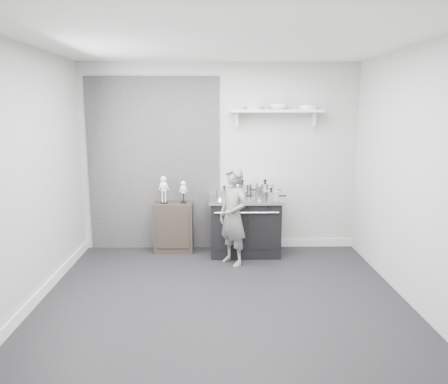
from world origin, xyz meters
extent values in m
plane|color=black|center=(0.00, 0.00, 0.00)|extent=(4.00, 4.00, 0.00)
cube|color=#A6A6A4|center=(0.00, 1.80, 1.35)|extent=(4.00, 0.02, 2.70)
cube|color=#A6A6A4|center=(0.00, -1.80, 1.35)|extent=(4.00, 0.02, 2.70)
cube|color=#A6A6A4|center=(-2.00, 0.00, 1.35)|extent=(0.02, 3.60, 2.70)
cube|color=#A6A6A4|center=(2.00, 0.00, 1.35)|extent=(0.02, 3.60, 2.70)
cube|color=silver|center=(0.00, 0.00, 2.70)|extent=(4.00, 3.60, 0.02)
cube|color=black|center=(-0.95, 1.79, 1.25)|extent=(1.90, 0.02, 2.50)
cube|color=silver|center=(1.00, 1.78, 0.06)|extent=(2.00, 0.03, 0.12)
cube|color=silver|center=(-1.98, 0.00, 0.06)|extent=(0.03, 3.60, 0.12)
cube|color=silver|center=(0.80, 1.67, 2.02)|extent=(1.30, 0.26, 0.04)
cube|color=silver|center=(0.25, 1.74, 1.90)|extent=(0.03, 0.12, 0.20)
cube|color=silver|center=(1.35, 1.74, 1.90)|extent=(0.03, 0.12, 0.20)
cube|color=black|center=(0.36, 1.48, 0.39)|extent=(0.97, 0.58, 0.77)
cube|color=silver|center=(0.36, 1.48, 0.80)|extent=(1.02, 0.62, 0.05)
cube|color=black|center=(0.13, 1.19, 0.41)|extent=(0.41, 0.02, 0.50)
cube|color=black|center=(0.59, 1.19, 0.41)|extent=(0.41, 0.02, 0.50)
cylinder|color=silver|center=(0.36, 1.16, 0.68)|extent=(0.87, 0.02, 0.02)
cylinder|color=black|center=(0.07, 1.18, 0.75)|extent=(0.04, 0.03, 0.04)
cylinder|color=black|center=(0.36, 1.18, 0.75)|extent=(0.04, 0.03, 0.04)
cylinder|color=black|center=(0.65, 1.18, 0.75)|extent=(0.04, 0.03, 0.04)
cube|color=black|center=(-0.67, 1.61, 0.36)|extent=(0.55, 0.32, 0.72)
imported|color=slate|center=(0.17, 1.05, 0.65)|extent=(0.54, 0.56, 1.30)
cylinder|color=silver|center=(0.06, 1.38, 0.89)|extent=(0.23, 0.23, 0.13)
cylinder|color=silver|center=(0.06, 1.38, 0.96)|extent=(0.24, 0.24, 0.01)
sphere|color=black|center=(0.06, 1.38, 0.99)|extent=(0.04, 0.04, 0.04)
cylinder|color=black|center=(0.21, 1.38, 0.89)|extent=(0.10, 0.02, 0.02)
cylinder|color=silver|center=(0.32, 1.60, 0.91)|extent=(0.29, 0.29, 0.17)
cylinder|color=silver|center=(0.32, 1.60, 1.00)|extent=(0.30, 0.30, 0.02)
sphere|color=black|center=(0.32, 1.60, 1.03)|extent=(0.05, 0.05, 0.05)
cylinder|color=black|center=(0.51, 1.60, 0.91)|extent=(0.10, 0.02, 0.02)
cylinder|color=silver|center=(0.65, 1.56, 0.91)|extent=(0.27, 0.27, 0.18)
cylinder|color=silver|center=(0.65, 1.56, 1.01)|extent=(0.28, 0.28, 0.02)
sphere|color=black|center=(0.65, 1.56, 1.04)|extent=(0.05, 0.05, 0.05)
cylinder|color=black|center=(0.82, 1.56, 0.91)|extent=(0.10, 0.02, 0.02)
cylinder|color=silver|center=(0.70, 1.29, 0.88)|extent=(0.24, 0.24, 0.12)
cylinder|color=silver|center=(0.70, 1.29, 0.94)|extent=(0.25, 0.25, 0.01)
sphere|color=black|center=(0.70, 1.29, 0.97)|extent=(0.04, 0.04, 0.04)
cylinder|color=black|center=(0.86, 1.29, 0.88)|extent=(0.10, 0.02, 0.02)
cylinder|color=silver|center=(0.27, 1.31, 0.88)|extent=(0.20, 0.20, 0.11)
cylinder|color=silver|center=(0.27, 1.31, 0.94)|extent=(0.21, 0.21, 0.01)
sphere|color=black|center=(0.27, 1.31, 0.97)|extent=(0.04, 0.04, 0.04)
cylinder|color=black|center=(0.41, 1.31, 0.88)|extent=(0.10, 0.02, 0.02)
imported|color=white|center=(0.48, 1.67, 2.07)|extent=(0.27, 0.27, 0.07)
imported|color=white|center=(0.83, 1.67, 2.08)|extent=(0.24, 0.24, 0.07)
cylinder|color=silver|center=(1.25, 1.67, 2.07)|extent=(0.25, 0.25, 0.06)
camera|label=1|loc=(-0.08, -4.53, 2.05)|focal=35.00mm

